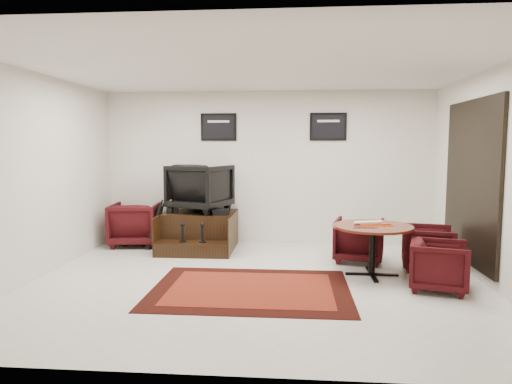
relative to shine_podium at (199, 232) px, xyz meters
The scene contains 16 objects.
ground 2.25m from the shine_podium, 58.63° to the right, with size 6.00×6.00×0.00m, color beige.
room_shell 2.81m from the shine_podium, 48.65° to the right, with size 6.02×5.02×2.81m.
area_rug 2.51m from the shine_podium, 63.40° to the right, with size 2.49×1.87×0.01m.
shine_podium is the anchor object (origin of this frame).
shine_chair 0.82m from the shine_podium, 90.00° to the left, with size 0.91×0.85×0.94m, color black.
shoes_pair 0.61m from the shine_podium, behind, with size 0.28×0.31×0.10m.
polish_kit 0.61m from the shine_podium, 27.16° to the right, with size 0.27×0.19×0.09m, color black.
umbrella_black 0.78m from the shine_podium, 168.60° to the right, with size 0.34×0.13×0.91m, color black, non-canonical shape.
umbrella_hooked 0.75m from the shine_podium, behind, with size 0.31×0.12×0.85m, color black, non-canonical shape.
armchair_side 1.23m from the shine_podium, behind, with size 0.83×0.78×0.86m, color black.
meeting_table 3.13m from the shine_podium, 27.99° to the right, with size 1.09×1.09×0.71m.
table_chair_back 2.76m from the shine_podium, 14.31° to the right, with size 0.72×0.68×0.75m, color black.
table_chair_window 3.78m from the shine_podium, 16.66° to the right, with size 0.69×0.65×0.71m, color black.
table_chair_corner 4.04m from the shine_podium, 30.57° to the right, with size 0.67×0.63×0.69m, color black.
paper_roll 3.06m from the shine_podium, 27.12° to the right, with size 0.05×0.05×0.42m, color silver.
table_clutter 3.17m from the shine_podium, 28.29° to the right, with size 0.57×0.36×0.01m.
Camera 1 is at (0.48, -5.90, 1.82)m, focal length 32.00 mm.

